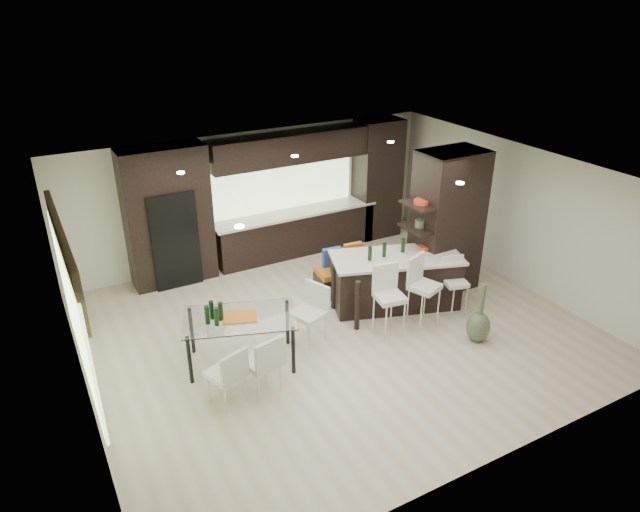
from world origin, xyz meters
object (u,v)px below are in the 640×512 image
dining_table (241,340)px  floor_vase (480,313)px  stool_right (454,292)px  stool_mid (424,299)px  kitchen_island (395,280)px  bench (351,278)px  chair_near (262,365)px  chair_far (226,377)px  stool_left (389,309)px  chair_end (308,317)px

dining_table → floor_vase: bearing=-0.5°
stool_right → stool_mid: bearing=-161.8°
kitchen_island → bench: 0.96m
bench → floor_vase: floor_vase is taller
chair_near → chair_far: chair_near is taller
stool_right → stool_left: bearing=-163.3°
stool_mid → bench: bearing=84.5°
dining_table → bench: bearing=42.8°
stool_right → chair_far: size_ratio=1.02×
stool_mid → chair_near: size_ratio=1.14×
kitchen_island → stool_left: 1.09m
kitchen_island → chair_end: bearing=-151.3°
stool_mid → stool_right: size_ratio=1.18×
chair_far → bench: bearing=13.1°
bench → chair_far: bearing=-144.0°
kitchen_island → dining_table: 3.16m
dining_table → chair_far: (-0.53, -0.78, 0.02)m
chair_near → chair_end: bearing=22.3°
kitchen_island → floor_vase: (0.50, -1.66, 0.05)m
stool_right → dining_table: bearing=-171.2°
kitchen_island → chair_near: size_ratio=2.60×
stool_mid → chair_end: (-1.96, 0.48, -0.05)m
bench → chair_far: 3.77m
stool_left → chair_far: 2.97m
dining_table → chair_far: bearing=-104.6°
kitchen_island → chair_near: kitchen_island is taller
chair_far → floor_vase: bearing=-25.3°
floor_vase → chair_near: size_ratio=1.18×
stool_left → floor_vase: (1.21, -0.83, 0.02)m
kitchen_island → stool_left: size_ratio=2.29×
stool_left → chair_far: stool_left is taller
stool_mid → dining_table: 3.17m
stool_left → chair_end: (-1.25, 0.48, -0.04)m
floor_vase → dining_table: floor_vase is taller
chair_near → chair_far: size_ratio=1.06×
kitchen_island → chair_end: size_ratio=2.51×
floor_vase → chair_end: size_ratio=1.14×
stool_mid → chair_far: stool_mid is taller
stool_left → chair_near: bearing=-163.7°
floor_vase → stool_right: bearing=76.1°
stool_mid → floor_vase: 0.97m
dining_table → chair_end: 1.17m
floor_vase → chair_near: 3.67m
kitchen_island → stool_mid: 0.82m
chair_far → chair_end: (1.70, 0.78, 0.04)m
stool_left → stool_right: bearing=10.1°
stool_left → stool_right: size_ratio=1.17×
stool_mid → stool_left: bearing=159.5°
kitchen_island → stool_mid: bearing=-71.3°
chair_near → stool_mid: bearing=-6.1°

